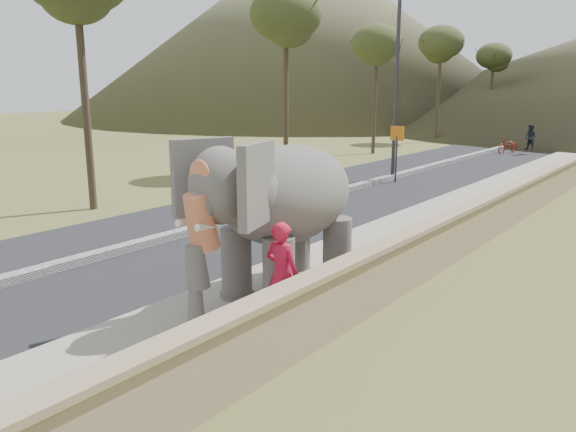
% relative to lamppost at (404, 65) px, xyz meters
% --- Properties ---
extents(ground, '(160.00, 160.00, 0.00)m').
position_rel_lamppost_xyz_m(ground, '(4.69, -16.63, -4.87)').
color(ground, olive).
rests_on(ground, ground).
extents(road, '(7.00, 120.00, 0.03)m').
position_rel_lamppost_xyz_m(road, '(-0.31, -6.63, -4.86)').
color(road, black).
rests_on(road, ground).
extents(median, '(0.35, 120.00, 0.22)m').
position_rel_lamppost_xyz_m(median, '(-0.31, -6.63, -4.76)').
color(median, black).
rests_on(median, ground).
extents(walkway, '(3.00, 120.00, 0.15)m').
position_rel_lamppost_xyz_m(walkway, '(4.69, -6.63, -4.80)').
color(walkway, '#9E9687').
rests_on(walkway, ground).
extents(parapet, '(0.30, 120.00, 1.10)m').
position_rel_lamppost_xyz_m(parapet, '(6.34, -6.63, -4.32)').
color(parapet, tan).
rests_on(parapet, ground).
extents(lamppost, '(1.76, 0.36, 8.00)m').
position_rel_lamppost_xyz_m(lamppost, '(0.00, 0.00, 0.00)').
color(lamppost, '#2A2A2F').
rests_on(lamppost, ground).
extents(signboard, '(0.60, 0.08, 2.40)m').
position_rel_lamppost_xyz_m(signboard, '(0.19, -0.69, -3.23)').
color(signboard, '#2D2D33').
rests_on(signboard, ground).
extents(hill_left, '(60.00, 60.00, 22.00)m').
position_rel_lamppost_xyz_m(hill_left, '(-33.31, 38.37, 6.13)').
color(hill_left, brown).
rests_on(hill_left, ground).
extents(elephant_and_man, '(2.32, 4.13, 2.98)m').
position_rel_lamppost_xyz_m(elephant_and_man, '(4.71, -13.98, -3.24)').
color(elephant_and_man, slate).
rests_on(elephant_and_man, ground).
extents(motorcyclist, '(2.31, 1.93, 1.82)m').
position_rel_lamppost_xyz_m(motorcyclist, '(1.15, 13.26, -4.18)').
color(motorcyclist, maroon).
rests_on(motorcyclist, ground).
extents(trees, '(46.82, 43.20, 8.90)m').
position_rel_lamppost_xyz_m(trees, '(4.57, 9.95, -0.96)').
color(trees, '#473828').
rests_on(trees, ground).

